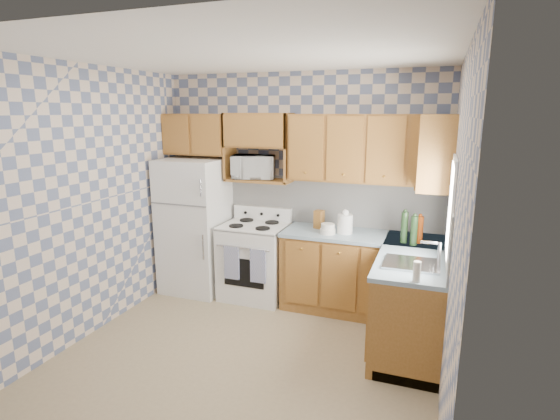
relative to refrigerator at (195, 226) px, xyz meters
The scene contains 29 objects.
floor 1.97m from the refrigerator, 44.43° to the right, with size 3.40×3.40×0.00m, color #887556.
back_wall 1.42m from the refrigerator, 15.35° to the left, with size 3.40×0.02×2.70m, color slate.
right_wall 3.27m from the refrigerator, 22.79° to the right, with size 0.02×3.20×2.70m, color slate.
backsplash_back 1.75m from the refrigerator, 11.47° to the left, with size 2.60×0.01×0.56m, color silver.
backsplash_right 3.02m from the refrigerator, ahead, with size 0.01×1.60×0.56m, color silver.
refrigerator is the anchor object (origin of this frame).
stove_body 0.89m from the refrigerator, ahead, with size 0.76×0.65×0.90m, color silver.
cooktop 0.81m from the refrigerator, ahead, with size 0.76×0.65×0.03m, color silver.
backguard 0.87m from the refrigerator, 20.44° to the left, with size 0.76×0.08×0.17m, color silver.
dish_towel_left 0.80m from the refrigerator, 25.82° to the right, with size 0.19×0.03×0.39m, color navy.
dish_towel_right 1.09m from the refrigerator, 17.85° to the right, with size 0.19×0.03×0.39m, color navy.
base_cabinets_back 2.14m from the refrigerator, ahead, with size 1.75×0.60×0.88m, color brown.
base_cabinets_right 2.74m from the refrigerator, ahead, with size 0.60×1.60×0.88m, color brown.
countertop_back 2.10m from the refrigerator, ahead, with size 1.77×0.63×0.04m, color gray.
countertop_right 2.71m from the refrigerator, ahead, with size 0.63×1.60×0.04m, color gray.
upper_cabinets_back 2.34m from the refrigerator, ahead, with size 1.75×0.33×0.74m, color brown.
upper_cabinets_fridge 1.15m from the refrigerator, 94.64° to the left, with size 0.82×0.33×0.50m, color brown.
upper_cabinets_right 2.99m from the refrigerator, ahead, with size 0.33×0.70×0.74m, color brown.
microwave_shelf 1.02m from the refrigerator, 12.94° to the left, with size 0.80×0.33×0.03m, color brown.
microwave 1.07m from the refrigerator, 16.31° to the left, with size 0.51×0.35×0.28m, color silver.
sink 2.79m from the refrigerator, 16.65° to the right, with size 0.48×0.40×0.03m, color #B7B7BC.
window 3.13m from the refrigerator, 15.12° to the right, with size 0.02×0.66×0.86m, color white.
bottle_0 2.56m from the refrigerator, ahead, with size 0.07×0.07×0.32m, color black.
bottle_1 2.67m from the refrigerator, ahead, with size 0.07×0.07×0.30m, color black.
bottle_2 2.71m from the refrigerator, ahead, with size 0.07×0.07×0.28m, color #612509.
knife_block 1.59m from the refrigerator, ahead, with size 0.10×0.10×0.21m, color brown.
electric_kettle 1.92m from the refrigerator, ahead, with size 0.17×0.17×0.21m, color silver.
food_containers 1.74m from the refrigerator, ahead, with size 0.17×0.17×0.11m, color silver, non-canonical shape.
soap_bottle 2.99m from the refrigerator, 23.69° to the right, with size 0.06×0.06×0.17m, color silver.
Camera 1 is at (1.56, -3.39, 2.24)m, focal length 28.00 mm.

